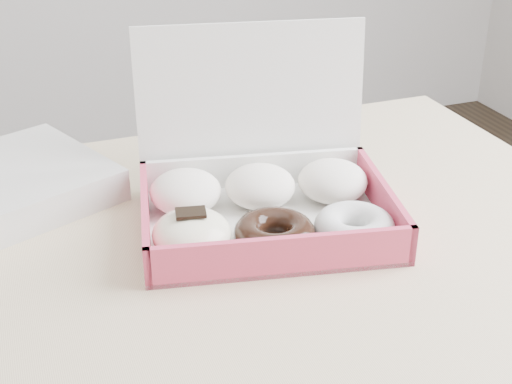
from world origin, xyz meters
name	(u,v)px	position (x,y,z in m)	size (l,w,h in m)	color
table	(162,332)	(0.00, 0.00, 0.67)	(1.20, 0.80, 0.75)	tan
donut_box	(262,196)	(0.15, 0.07, 0.79)	(0.35, 0.31, 0.22)	white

